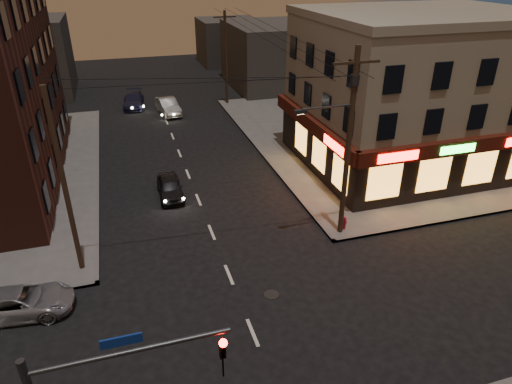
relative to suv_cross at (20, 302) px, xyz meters
name	(u,v)px	position (x,y,z in m)	size (l,w,h in m)	color
ground	(253,333)	(9.16, -4.00, -0.61)	(120.00, 120.00, 0.00)	black
sidewalk_ne	(389,133)	(27.16, 15.00, -0.54)	(24.00, 28.00, 0.15)	#514F4C
pizza_building	(416,91)	(25.10, 9.43, 4.74)	(15.85, 12.85, 10.50)	gray
bg_building_ne_a	(274,55)	(23.16, 34.00, 2.89)	(10.00, 12.00, 7.00)	#3F3D3A
bg_building_nw	(26,58)	(-3.84, 38.00, 3.39)	(9.00, 10.00, 8.00)	#3F3D3A
bg_building_ne_b	(229,41)	(21.16, 48.00, 2.39)	(8.00, 8.00, 6.00)	#3F3D3A
utility_pole_main	(347,136)	(15.85, 1.80, 5.15)	(4.20, 0.44, 10.00)	#382619
utility_pole_far	(226,58)	(15.96, 28.00, 4.04)	(0.26, 0.26, 9.00)	#382619
utility_pole_west	(64,185)	(2.36, 2.50, 4.04)	(0.24, 0.24, 9.00)	#382619
suv_cross	(20,302)	(0.00, 0.00, 0.00)	(2.03, 4.40, 1.22)	gray
sedan_near	(170,187)	(7.56, 9.03, 0.03)	(1.51, 3.75, 1.28)	black
sedan_mid	(168,106)	(9.66, 26.40, 0.14)	(1.59, 4.56, 1.50)	gray
sedan_far	(133,100)	(6.59, 29.73, 0.09)	(1.96, 4.82, 1.40)	#1C1D38
fire_hydrant	(344,222)	(16.28, 2.00, -0.05)	(0.35, 0.35, 0.76)	maroon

